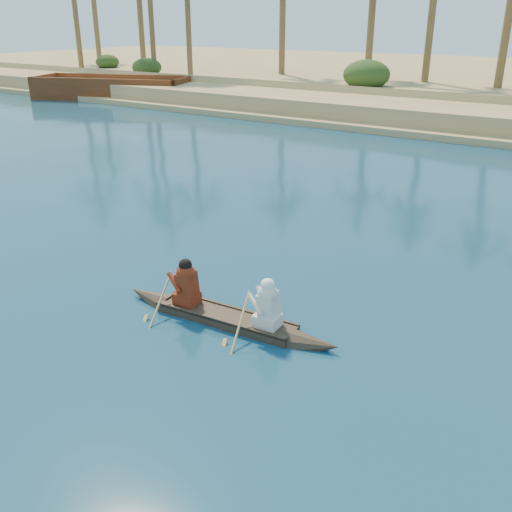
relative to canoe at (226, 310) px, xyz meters
The scene contains 3 objects.
ground 4.57m from the canoe, ahead, with size 160.00×160.00×0.00m, color #0C2D4F.
canoe is the anchor object (origin of this frame).
barge_left 37.53m from the canoe, 140.38° to the left, with size 12.68×8.06×2.01m.
Camera 1 is at (1.91, -7.83, 5.96)m, focal length 40.00 mm.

